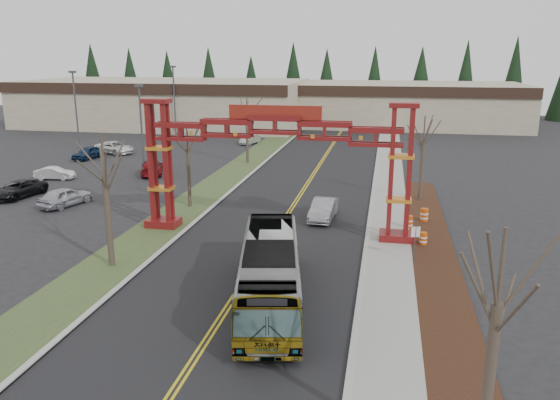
% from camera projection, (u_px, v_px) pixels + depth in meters
% --- Properties ---
extents(ground, '(200.00, 200.00, 0.00)m').
position_uv_depth(ground, '(175.00, 389.00, 19.73)').
color(ground, black).
rests_on(ground, ground).
extents(road, '(12.00, 110.00, 0.02)m').
position_uv_depth(road, '(293.00, 206.00, 43.42)').
color(road, black).
rests_on(road, ground).
extents(lane_line_left, '(0.12, 100.00, 0.01)m').
position_uv_depth(lane_line_left, '(291.00, 206.00, 43.44)').
color(lane_line_left, gold).
rests_on(lane_line_left, road).
extents(lane_line_right, '(0.12, 100.00, 0.01)m').
position_uv_depth(lane_line_right, '(294.00, 206.00, 43.39)').
color(lane_line_right, gold).
rests_on(lane_line_right, road).
extents(curb_right, '(0.30, 110.00, 0.15)m').
position_uv_depth(curb_right, '(371.00, 210.00, 42.26)').
color(curb_right, '#A8A8A3').
rests_on(curb_right, ground).
extents(sidewalk_right, '(2.60, 110.00, 0.14)m').
position_uv_depth(sidewalk_right, '(390.00, 211.00, 41.99)').
color(sidewalk_right, gray).
rests_on(sidewalk_right, ground).
extents(landscape_strip, '(2.60, 50.00, 0.12)m').
position_uv_depth(landscape_strip, '(442.00, 295.00, 27.29)').
color(landscape_strip, black).
rests_on(landscape_strip, ground).
extents(grass_median, '(4.00, 110.00, 0.08)m').
position_uv_depth(grass_median, '(197.00, 201.00, 44.90)').
color(grass_median, '#324824').
rests_on(grass_median, ground).
extents(curb_left, '(0.30, 110.00, 0.15)m').
position_uv_depth(curb_left, '(219.00, 202.00, 44.55)').
color(curb_left, '#A8A8A3').
rests_on(curb_left, ground).
extents(gateway_arch, '(18.20, 1.60, 8.90)m').
position_uv_depth(gateway_arch, '(275.00, 146.00, 35.24)').
color(gateway_arch, maroon).
rests_on(gateway_arch, ground).
extents(retail_building_west, '(46.00, 22.30, 7.50)m').
position_uv_depth(retail_building_west, '(166.00, 103.00, 92.55)').
color(retail_building_west, tan).
rests_on(retail_building_west, ground).
extents(retail_building_east, '(38.00, 20.30, 7.00)m').
position_uv_depth(retail_building_east, '(406.00, 104.00, 92.74)').
color(retail_building_east, tan).
rests_on(retail_building_east, ground).
extents(conifer_treeline, '(116.10, 5.60, 13.00)m').
position_uv_depth(conifer_treeline, '(353.00, 82.00, 105.20)').
color(conifer_treeline, black).
rests_on(conifer_treeline, ground).
extents(transit_bus, '(4.85, 11.81, 3.21)m').
position_uv_depth(transit_bus, '(270.00, 273.00, 26.09)').
color(transit_bus, '#999AA0').
rests_on(transit_bus, ground).
extents(silver_sedan, '(1.83, 4.59, 1.48)m').
position_uv_depth(silver_sedan, '(323.00, 210.00, 39.87)').
color(silver_sedan, '#A5A8AD').
rests_on(silver_sedan, ground).
extents(parked_car_near_a, '(3.01, 4.84, 1.54)m').
position_uv_depth(parked_car_near_a, '(65.00, 196.00, 43.41)').
color(parked_car_near_a, '#BBBBC3').
rests_on(parked_car_near_a, ground).
extents(parked_car_near_b, '(3.85, 1.84, 1.22)m').
position_uv_depth(parked_car_near_b, '(55.00, 173.00, 52.65)').
color(parked_car_near_b, white).
rests_on(parked_car_near_b, ground).
extents(parked_car_near_c, '(3.13, 5.33, 1.39)m').
position_uv_depth(parked_car_near_c, '(18.00, 189.00, 46.05)').
color(parked_car_near_c, black).
rests_on(parked_car_near_c, ground).
extents(parked_car_mid_a, '(3.74, 5.44, 1.46)m').
position_uv_depth(parked_car_mid_a, '(152.00, 167.00, 54.72)').
color(parked_car_mid_a, maroon).
rests_on(parked_car_mid_a, ground).
extents(parked_car_mid_b, '(2.34, 4.46, 1.45)m').
position_uv_depth(parked_car_mid_b, '(88.00, 153.00, 62.96)').
color(parked_car_mid_b, '#162C4D').
rests_on(parked_car_mid_b, ground).
extents(parked_car_far_a, '(2.27, 4.04, 1.26)m').
position_uv_depth(parked_car_far_a, '(250.00, 139.00, 73.39)').
color(parked_car_far_a, silver).
rests_on(parked_car_far_a, ground).
extents(parked_car_far_b, '(5.75, 4.23, 1.45)m').
position_uv_depth(parked_car_far_b, '(114.00, 148.00, 66.43)').
color(parked_car_far_b, white).
rests_on(parked_car_far_b, ground).
extents(bare_tree_median_near, '(3.45, 3.45, 7.62)m').
position_uv_depth(bare_tree_median_near, '(105.00, 175.00, 29.83)').
color(bare_tree_median_near, '#382D26').
rests_on(bare_tree_median_near, ground).
extents(bare_tree_median_mid, '(2.90, 2.90, 6.60)m').
position_uv_depth(bare_tree_median_mid, '(188.00, 149.00, 42.10)').
color(bare_tree_median_mid, '#382D26').
rests_on(bare_tree_median_mid, ground).
extents(bare_tree_median_far, '(3.02, 3.02, 7.17)m').
position_uv_depth(bare_tree_median_far, '(247.00, 117.00, 59.36)').
color(bare_tree_median_far, '#382D26').
rests_on(bare_tree_median_far, ground).
extents(bare_tree_right_near, '(3.05, 3.05, 7.68)m').
position_uv_depth(bare_tree_right_near, '(497.00, 305.00, 13.70)').
color(bare_tree_right_near, '#382D26').
rests_on(bare_tree_right_near, ground).
extents(bare_tree_right_far, '(2.92, 2.92, 6.97)m').
position_uv_depth(bare_tree_right_far, '(424.00, 140.00, 44.01)').
color(bare_tree_right_far, '#382D26').
rests_on(bare_tree_right_far, ground).
extents(light_pole_near, '(0.77, 0.39, 8.90)m').
position_uv_depth(light_pole_near, '(141.00, 123.00, 53.64)').
color(light_pole_near, '#3F3F44').
rests_on(light_pole_near, ground).
extents(light_pole_mid, '(0.84, 0.42, 9.74)m').
position_uv_depth(light_pole_mid, '(75.00, 104.00, 68.48)').
color(light_pole_mid, '#3F3F44').
rests_on(light_pole_mid, ground).
extents(light_pole_far, '(0.88, 0.44, 10.13)m').
position_uv_depth(light_pole_far, '(174.00, 96.00, 80.02)').
color(light_pole_far, '#3F3F44').
rests_on(light_pole_far, ground).
extents(street_sign, '(0.50, 0.14, 2.21)m').
position_uv_depth(street_sign, '(415.00, 237.00, 31.23)').
color(street_sign, '#3F3F44').
rests_on(street_sign, ground).
extents(barrel_south, '(0.48, 0.48, 0.89)m').
position_uv_depth(barrel_south, '(423.00, 239.00, 34.39)').
color(barrel_south, '#CF4C0B').
rests_on(barrel_south, ground).
extents(barrel_mid, '(0.52, 0.52, 0.97)m').
position_uv_depth(barrel_mid, '(409.00, 223.00, 37.65)').
color(barrel_mid, '#CF4C0B').
rests_on(barrel_mid, ground).
extents(barrel_north, '(0.57, 0.57, 1.05)m').
position_uv_depth(barrel_north, '(424.00, 216.00, 39.13)').
color(barrel_north, '#CF4C0B').
rests_on(barrel_north, ground).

